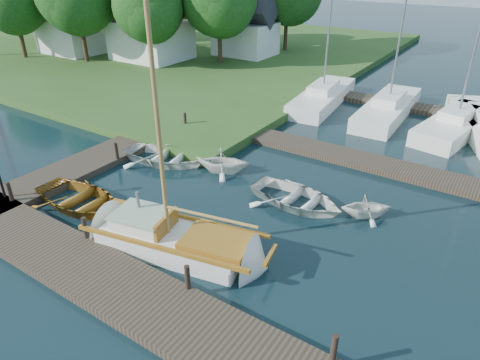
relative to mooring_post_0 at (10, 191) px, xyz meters
The scene contains 24 objects.
ground 9.04m from the mooring_post_0, 33.69° to the left, with size 160.00×160.00×0.00m, color black.
near_dock 7.59m from the mooring_post_0, ahead, with size 18.00×2.20×0.30m, color #2D271C.
left_dock 7.04m from the mooring_post_0, 94.09° to the left, with size 2.20×18.00×0.30m, color #2D271C.
far_dock 14.93m from the mooring_post_0, 50.44° to the left, with size 14.00×1.60×0.30m, color #2D271C.
shore 33.90m from the mooring_post_0, 127.21° to the left, with size 50.00×40.00×0.50m, color #2E521C.
mooring_post_0 is the anchor object (origin of this frame).
mooring_post_1 4.50m from the mooring_post_0, ahead, with size 0.16×0.16×0.80m, color black.
mooring_post_2 9.00m from the mooring_post_0, ahead, with size 0.16×0.16×0.80m, color black.
mooring_post_3 13.50m from the mooring_post_0, ahead, with size 0.16×0.16×0.80m, color black.
mooring_post_4 5.02m from the mooring_post_0, 84.29° to the left, with size 0.16×0.16×0.80m, color black.
mooring_post_5 10.01m from the mooring_post_0, 87.14° to the left, with size 0.16×0.16×0.80m, color black.
sailboat 7.51m from the mooring_post_0, 11.35° to the left, with size 7.40×3.35×9.83m.
dinghy 2.66m from the mooring_post_0, 34.48° to the left, with size 3.02×4.23×0.88m, color #8E551A.
tender_a 6.80m from the mooring_post_0, 70.65° to the left, with size 2.97×4.15×0.86m, color white.
tender_b 8.80m from the mooring_post_0, 53.91° to the left, with size 2.05×2.38×1.25m, color white.
tender_c 11.27m from the mooring_post_0, 34.49° to the left, with size 2.80×3.92×0.81m, color white.
tender_d 13.85m from the mooring_post_0, 30.79° to the left, with size 1.65×1.91×1.01m, color white.
marina_boat_0 19.45m from the mooring_post_0, 75.46° to the left, with size 3.04×8.37×11.16m.
marina_boat_1 20.98m from the mooring_post_0, 64.07° to the left, with size 2.44×8.30×10.30m.
marina_boat_2 22.49m from the mooring_post_0, 54.22° to the left, with size 3.50×7.75×10.51m.
house_a 24.54m from the mooring_post_0, 120.76° to the left, with size 6.30×5.00×6.29m.
house_b 28.03m from the mooring_post_0, 137.17° to the left, with size 5.77×4.50×5.79m.
house_c 27.84m from the mooring_post_0, 103.54° to the left, with size 5.25×4.00×5.28m.
tree_2 22.22m from the mooring_post_0, 118.86° to the left, with size 5.83×5.75×7.82m.
Camera 1 is at (8.04, -12.10, 8.99)m, focal length 32.00 mm.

